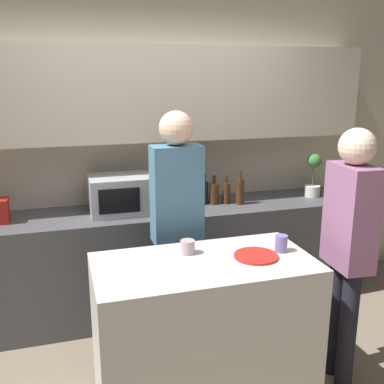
{
  "coord_description": "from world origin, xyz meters",
  "views": [
    {
      "loc": [
        -0.7,
        -2.09,
        1.96
      ],
      "look_at": [
        0.05,
        0.43,
        1.28
      ],
      "focal_mm": 42.0,
      "sensor_mm": 36.0,
      "label": 1
    }
  ],
  "objects_px": {
    "plate_on_island": "(256,256)",
    "bottle_5": "(240,191)",
    "bottle_2": "(204,192)",
    "potted_plant": "(313,175)",
    "bottle_3": "(214,193)",
    "cup_0": "(281,243)",
    "bottle_1": "(190,191)",
    "microwave": "(122,194)",
    "cup_1": "(188,247)",
    "person_center": "(177,213)",
    "person_left": "(349,238)",
    "bottle_0": "(182,196)",
    "bottle_4": "(226,193)"
  },
  "relations": [
    {
      "from": "potted_plant",
      "to": "bottle_5",
      "type": "height_order",
      "value": "potted_plant"
    },
    {
      "from": "bottle_2",
      "to": "bottle_0",
      "type": "bearing_deg",
      "value": -161.31
    },
    {
      "from": "microwave",
      "to": "bottle_2",
      "type": "height_order",
      "value": "microwave"
    },
    {
      "from": "bottle_0",
      "to": "bottle_2",
      "type": "bearing_deg",
      "value": 18.69
    },
    {
      "from": "bottle_2",
      "to": "potted_plant",
      "type": "bearing_deg",
      "value": -2.71
    },
    {
      "from": "bottle_2",
      "to": "bottle_4",
      "type": "height_order",
      "value": "bottle_2"
    },
    {
      "from": "bottle_1",
      "to": "bottle_3",
      "type": "height_order",
      "value": "bottle_1"
    },
    {
      "from": "bottle_0",
      "to": "bottle_3",
      "type": "xyz_separation_m",
      "value": [
        0.3,
        0.04,
        -0.01
      ]
    },
    {
      "from": "microwave",
      "to": "bottle_0",
      "type": "distance_m",
      "value": 0.49
    },
    {
      "from": "bottle_2",
      "to": "person_center",
      "type": "bearing_deg",
      "value": -122.03
    },
    {
      "from": "bottle_1",
      "to": "bottle_0",
      "type": "bearing_deg",
      "value": -132.03
    },
    {
      "from": "bottle_2",
      "to": "plate_on_island",
      "type": "bearing_deg",
      "value": -94.64
    },
    {
      "from": "microwave",
      "to": "bottle_2",
      "type": "relative_size",
      "value": 1.97
    },
    {
      "from": "plate_on_island",
      "to": "person_center",
      "type": "xyz_separation_m",
      "value": [
        -0.32,
        0.62,
        0.11
      ]
    },
    {
      "from": "cup_1",
      "to": "person_left",
      "type": "bearing_deg",
      "value": -11.41
    },
    {
      "from": "bottle_0",
      "to": "cup_1",
      "type": "height_order",
      "value": "bottle_0"
    },
    {
      "from": "bottle_5",
      "to": "cup_1",
      "type": "bearing_deg",
      "value": -126.7
    },
    {
      "from": "bottle_3",
      "to": "potted_plant",
      "type": "bearing_deg",
      "value": -1.06
    },
    {
      "from": "bottle_1",
      "to": "person_left",
      "type": "height_order",
      "value": "person_left"
    },
    {
      "from": "bottle_3",
      "to": "cup_1",
      "type": "relative_size",
      "value": 2.85
    },
    {
      "from": "cup_1",
      "to": "person_center",
      "type": "xyz_separation_m",
      "value": [
        0.05,
        0.45,
        0.08
      ]
    },
    {
      "from": "microwave",
      "to": "bottle_0",
      "type": "xyz_separation_m",
      "value": [
        0.49,
        -0.03,
        -0.04
      ]
    },
    {
      "from": "microwave",
      "to": "potted_plant",
      "type": "distance_m",
      "value": 1.73
    },
    {
      "from": "cup_0",
      "to": "cup_1",
      "type": "relative_size",
      "value": 1.17
    },
    {
      "from": "potted_plant",
      "to": "microwave",
      "type": "bearing_deg",
      "value": -179.95
    },
    {
      "from": "plate_on_island",
      "to": "person_left",
      "type": "relative_size",
      "value": 0.16
    },
    {
      "from": "bottle_3",
      "to": "cup_0",
      "type": "distance_m",
      "value": 1.22
    },
    {
      "from": "bottle_5",
      "to": "cup_1",
      "type": "relative_size",
      "value": 3.46
    },
    {
      "from": "microwave",
      "to": "person_left",
      "type": "bearing_deg",
      "value": -46.36
    },
    {
      "from": "microwave",
      "to": "cup_0",
      "type": "height_order",
      "value": "microwave"
    },
    {
      "from": "bottle_1",
      "to": "bottle_4",
      "type": "bearing_deg",
      "value": -17.66
    },
    {
      "from": "cup_1",
      "to": "microwave",
      "type": "bearing_deg",
      "value": 102.29
    },
    {
      "from": "bottle_1",
      "to": "bottle_2",
      "type": "relative_size",
      "value": 1.07
    },
    {
      "from": "cup_0",
      "to": "person_center",
      "type": "xyz_separation_m",
      "value": [
        -0.5,
        0.58,
        0.07
      ]
    },
    {
      "from": "bottle_2",
      "to": "person_center",
      "type": "distance_m",
      "value": 0.8
    },
    {
      "from": "microwave",
      "to": "plate_on_island",
      "type": "distance_m",
      "value": 1.38
    },
    {
      "from": "bottle_2",
      "to": "bottle_4",
      "type": "bearing_deg",
      "value": -15.46
    },
    {
      "from": "bottle_0",
      "to": "bottle_5",
      "type": "relative_size",
      "value": 0.91
    },
    {
      "from": "microwave",
      "to": "person_left",
      "type": "xyz_separation_m",
      "value": [
        1.21,
        -1.27,
        -0.05
      ]
    },
    {
      "from": "bottle_4",
      "to": "bottle_2",
      "type": "bearing_deg",
      "value": 164.54
    },
    {
      "from": "bottle_5",
      "to": "bottle_0",
      "type": "bearing_deg",
      "value": 176.8
    },
    {
      "from": "bottle_0",
      "to": "cup_1",
      "type": "xyz_separation_m",
      "value": [
        -0.25,
        -1.05,
        -0.03
      ]
    },
    {
      "from": "bottle_2",
      "to": "plate_on_island",
      "type": "relative_size",
      "value": 1.01
    },
    {
      "from": "bottle_4",
      "to": "plate_on_island",
      "type": "xyz_separation_m",
      "value": [
        -0.29,
        -1.24,
        -0.05
      ]
    },
    {
      "from": "plate_on_island",
      "to": "bottle_5",
      "type": "bearing_deg",
      "value": 71.82
    },
    {
      "from": "bottle_3",
      "to": "bottle_2",
      "type": "bearing_deg",
      "value": 158.17
    },
    {
      "from": "cup_1",
      "to": "person_center",
      "type": "bearing_deg",
      "value": 83.32
    },
    {
      "from": "bottle_4",
      "to": "cup_0",
      "type": "relative_size",
      "value": 2.4
    },
    {
      "from": "person_center",
      "to": "microwave",
      "type": "bearing_deg",
      "value": -66.13
    },
    {
      "from": "bottle_0",
      "to": "person_center",
      "type": "height_order",
      "value": "person_center"
    }
  ]
}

